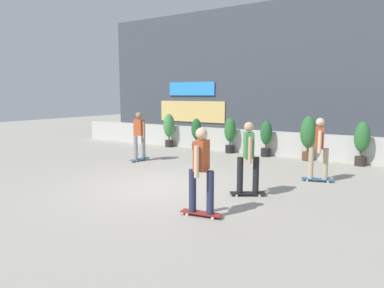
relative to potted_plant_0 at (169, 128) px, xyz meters
The scene contains 13 objects.
ground_plane 6.77m from the potted_plant_0, 55.73° to the right, with size 48.00×48.00×0.00m, color #A8A093.
planter_wall 3.83m from the potted_plant_0, ahead, with size 18.00×0.40×0.90m, color beige.
building_backdrop 6.31m from the potted_plant_0, 49.69° to the left, with size 20.00×2.08×6.50m.
potted_plant_0 is the anchor object (origin of this frame).
potted_plant_1 1.42m from the potted_plant_0, ahead, with size 0.42×0.42×1.31m.
potted_plant_2 2.99m from the potted_plant_0, ahead, with size 0.46×0.46×1.39m.
potted_plant_3 4.48m from the potted_plant_0, ahead, with size 0.43×0.43×1.34m.
potted_plant_4 6.00m from the potted_plant_0, ahead, with size 0.54×0.54×1.56m.
potted_plant_5 7.70m from the potted_plant_0, ahead, with size 0.48×0.48×1.44m.
skater_far_right 7.88m from the potted_plant_0, 40.65° to the right, with size 0.78×0.59×1.70m.
skater_by_wall_left 8.98m from the potted_plant_0, 49.90° to the right, with size 0.82×0.55×1.70m.
skater_mid_plaza 7.59m from the potted_plant_0, 22.50° to the right, with size 0.82×0.54×1.70m.
skater_foreground 3.39m from the potted_plant_0, 71.37° to the right, with size 0.56×0.82×1.70m.
Camera 1 is at (5.29, -6.81, 2.30)m, focal length 32.69 mm.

